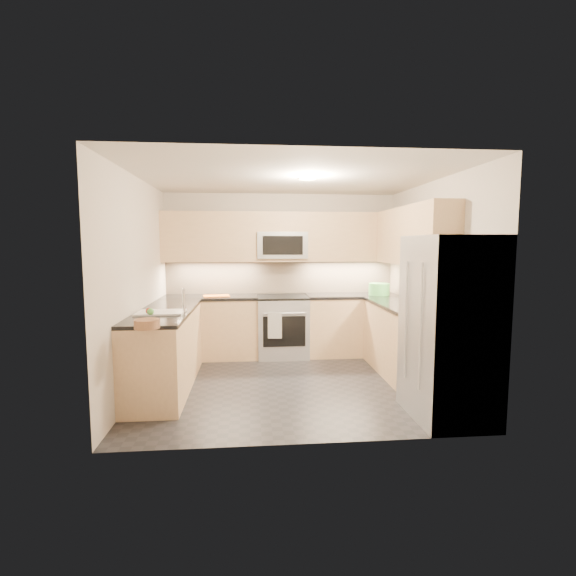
% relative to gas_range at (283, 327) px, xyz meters
% --- Properties ---
extents(floor, '(3.60, 3.20, 0.00)m').
position_rel_gas_range_xyz_m(floor, '(0.00, -1.28, -0.46)').
color(floor, '#232328').
rests_on(floor, ground).
extents(ceiling, '(3.60, 3.20, 0.02)m').
position_rel_gas_range_xyz_m(ceiling, '(0.00, -1.28, 2.04)').
color(ceiling, beige).
rests_on(ceiling, wall_back).
extents(wall_back, '(3.60, 0.02, 2.50)m').
position_rel_gas_range_xyz_m(wall_back, '(0.00, 0.32, 0.79)').
color(wall_back, beige).
rests_on(wall_back, floor).
extents(wall_front, '(3.60, 0.02, 2.50)m').
position_rel_gas_range_xyz_m(wall_front, '(0.00, -2.88, 0.79)').
color(wall_front, beige).
rests_on(wall_front, floor).
extents(wall_left, '(0.02, 3.20, 2.50)m').
position_rel_gas_range_xyz_m(wall_left, '(-1.80, -1.28, 0.79)').
color(wall_left, beige).
rests_on(wall_left, floor).
extents(wall_right, '(0.02, 3.20, 2.50)m').
position_rel_gas_range_xyz_m(wall_right, '(1.80, -1.28, 0.79)').
color(wall_right, beige).
rests_on(wall_right, floor).
extents(base_cab_back_left, '(1.42, 0.60, 0.90)m').
position_rel_gas_range_xyz_m(base_cab_back_left, '(-1.09, 0.02, -0.01)').
color(base_cab_back_left, '#DCB484').
rests_on(base_cab_back_left, floor).
extents(base_cab_back_right, '(1.42, 0.60, 0.90)m').
position_rel_gas_range_xyz_m(base_cab_back_right, '(1.09, 0.02, -0.01)').
color(base_cab_back_right, '#DCB484').
rests_on(base_cab_back_right, floor).
extents(base_cab_right, '(0.60, 1.70, 0.90)m').
position_rel_gas_range_xyz_m(base_cab_right, '(1.50, -1.12, -0.01)').
color(base_cab_right, '#DCB484').
rests_on(base_cab_right, floor).
extents(base_cab_peninsula, '(0.60, 2.00, 0.90)m').
position_rel_gas_range_xyz_m(base_cab_peninsula, '(-1.50, -1.28, -0.01)').
color(base_cab_peninsula, '#DCB484').
rests_on(base_cab_peninsula, floor).
extents(countertop_back_left, '(1.42, 0.63, 0.04)m').
position_rel_gas_range_xyz_m(countertop_back_left, '(-1.09, 0.02, 0.47)').
color(countertop_back_left, black).
rests_on(countertop_back_left, base_cab_back_left).
extents(countertop_back_right, '(1.42, 0.63, 0.04)m').
position_rel_gas_range_xyz_m(countertop_back_right, '(1.09, 0.02, 0.47)').
color(countertop_back_right, black).
rests_on(countertop_back_right, base_cab_back_right).
extents(countertop_right, '(0.63, 1.70, 0.04)m').
position_rel_gas_range_xyz_m(countertop_right, '(1.50, -1.12, 0.47)').
color(countertop_right, black).
rests_on(countertop_right, base_cab_right).
extents(countertop_peninsula, '(0.63, 2.00, 0.04)m').
position_rel_gas_range_xyz_m(countertop_peninsula, '(-1.50, -1.28, 0.47)').
color(countertop_peninsula, black).
rests_on(countertop_peninsula, base_cab_peninsula).
extents(upper_cab_back, '(3.60, 0.35, 0.75)m').
position_rel_gas_range_xyz_m(upper_cab_back, '(0.00, 0.15, 1.37)').
color(upper_cab_back, '#DCB484').
rests_on(upper_cab_back, wall_back).
extents(upper_cab_right, '(0.35, 1.95, 0.75)m').
position_rel_gas_range_xyz_m(upper_cab_right, '(1.62, -1.00, 1.37)').
color(upper_cab_right, '#DCB484').
rests_on(upper_cab_right, wall_right).
extents(backsplash_back, '(3.60, 0.01, 0.51)m').
position_rel_gas_range_xyz_m(backsplash_back, '(0.00, 0.32, 0.74)').
color(backsplash_back, tan).
rests_on(backsplash_back, wall_back).
extents(backsplash_right, '(0.01, 2.30, 0.51)m').
position_rel_gas_range_xyz_m(backsplash_right, '(1.80, -0.82, 0.74)').
color(backsplash_right, tan).
rests_on(backsplash_right, wall_right).
extents(gas_range, '(0.76, 0.65, 0.91)m').
position_rel_gas_range_xyz_m(gas_range, '(0.00, 0.00, 0.00)').
color(gas_range, '#ACAEB5').
rests_on(gas_range, floor).
extents(range_cooktop, '(0.76, 0.65, 0.03)m').
position_rel_gas_range_xyz_m(range_cooktop, '(0.00, 0.00, 0.46)').
color(range_cooktop, black).
rests_on(range_cooktop, gas_range).
extents(oven_door_glass, '(0.62, 0.02, 0.45)m').
position_rel_gas_range_xyz_m(oven_door_glass, '(0.00, -0.33, -0.01)').
color(oven_door_glass, black).
rests_on(oven_door_glass, gas_range).
extents(oven_handle, '(0.60, 0.02, 0.02)m').
position_rel_gas_range_xyz_m(oven_handle, '(0.00, -0.35, 0.26)').
color(oven_handle, '#B2B5BA').
rests_on(oven_handle, gas_range).
extents(microwave, '(0.76, 0.40, 0.40)m').
position_rel_gas_range_xyz_m(microwave, '(0.00, 0.12, 1.24)').
color(microwave, '#929599').
rests_on(microwave, upper_cab_back).
extents(microwave_door, '(0.60, 0.01, 0.28)m').
position_rel_gas_range_xyz_m(microwave_door, '(0.00, -0.08, 1.24)').
color(microwave_door, black).
rests_on(microwave_door, microwave).
extents(refrigerator, '(0.70, 0.90, 1.80)m').
position_rel_gas_range_xyz_m(refrigerator, '(1.45, -2.43, 0.45)').
color(refrigerator, '#ABAEB3').
rests_on(refrigerator, floor).
extents(fridge_handle_left, '(0.02, 0.02, 1.20)m').
position_rel_gas_range_xyz_m(fridge_handle_left, '(1.08, -2.61, 0.49)').
color(fridge_handle_left, '#B2B5BA').
rests_on(fridge_handle_left, refrigerator).
extents(fridge_handle_right, '(0.02, 0.02, 1.20)m').
position_rel_gas_range_xyz_m(fridge_handle_right, '(1.08, -2.25, 0.49)').
color(fridge_handle_right, '#B2B5BA').
rests_on(fridge_handle_right, refrigerator).
extents(sink_basin, '(0.52, 0.38, 0.16)m').
position_rel_gas_range_xyz_m(sink_basin, '(-1.50, -1.53, 0.42)').
color(sink_basin, white).
rests_on(sink_basin, base_cab_peninsula).
extents(faucet, '(0.03, 0.03, 0.28)m').
position_rel_gas_range_xyz_m(faucet, '(-1.24, -1.53, 0.62)').
color(faucet, silver).
rests_on(faucet, countertop_peninsula).
extents(utensil_bowl, '(0.36, 0.36, 0.18)m').
position_rel_gas_range_xyz_m(utensil_bowl, '(1.48, -0.09, 0.58)').
color(utensil_bowl, green).
rests_on(utensil_bowl, countertop_back_right).
extents(cutting_board, '(0.42, 0.32, 0.01)m').
position_rel_gas_range_xyz_m(cutting_board, '(-0.99, -0.02, 0.49)').
color(cutting_board, orange).
rests_on(cutting_board, countertop_back_left).
extents(fruit_basket, '(0.27, 0.27, 0.08)m').
position_rel_gas_range_xyz_m(fruit_basket, '(-1.44, -2.38, 0.53)').
color(fruit_basket, '#8F6143').
rests_on(fruit_basket, countertop_peninsula).
extents(fruit_apple, '(0.06, 0.06, 0.06)m').
position_rel_gas_range_xyz_m(fruit_apple, '(-1.50, -2.07, 0.60)').
color(fruit_apple, '#A52412').
rests_on(fruit_apple, fruit_basket).
extents(fruit_pear, '(0.07, 0.07, 0.07)m').
position_rel_gas_range_xyz_m(fruit_pear, '(-1.47, -2.12, 0.60)').
color(fruit_pear, '#52AA49').
rests_on(fruit_pear, fruit_basket).
extents(dish_towel_check, '(0.20, 0.03, 0.38)m').
position_rel_gas_range_xyz_m(dish_towel_check, '(-0.14, -0.37, 0.10)').
color(dish_towel_check, silver).
rests_on(dish_towel_check, oven_handle).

